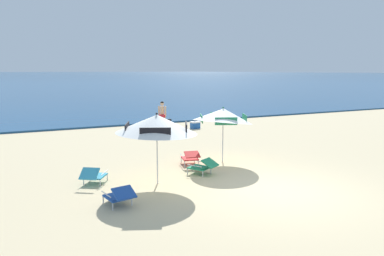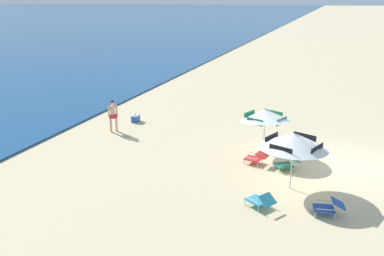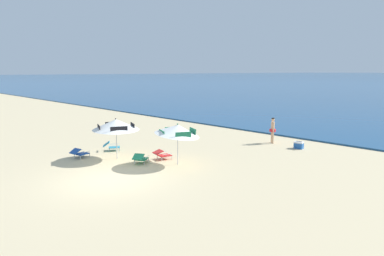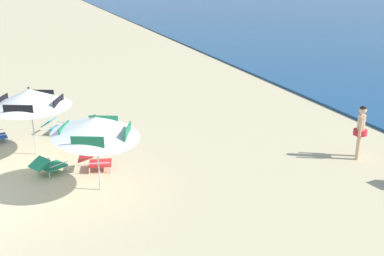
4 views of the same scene
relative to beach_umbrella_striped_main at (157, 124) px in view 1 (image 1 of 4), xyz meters
name	(u,v)px [view 1 (image 1 of 4)]	position (x,y,z in m)	size (l,w,h in m)	color
ground_plane	(279,191)	(2.75, -2.03, -1.74)	(800.00, 800.00, 0.00)	#CCB78C
ocean_water	(26,73)	(2.75, 411.15, -1.69)	(800.00, 800.00, 0.10)	navy
beach_umbrella_striped_main	(157,124)	(0.00, 0.00, 0.00)	(2.70, 2.68, 2.06)	silver
beach_umbrella_striped_second	(223,115)	(2.98, 1.43, -0.07)	(2.92, 2.90, 2.05)	silver
lounge_chair_under_umbrella	(93,175)	(-1.68, 0.72, -1.47)	(0.92, 1.03, 0.53)	teal
lounge_chair_beside_umbrella	(191,157)	(1.75, 1.50, -1.46)	(0.70, 0.96, 0.50)	red
lounge_chair_facing_sea	(120,195)	(-1.43, -1.29, -1.47)	(0.69, 0.97, 0.52)	#1E4799
lounge_chair_spare_folded	(203,166)	(1.61, 0.27, -1.47)	(0.91, 1.02, 0.52)	#1E7F56
person_standing_near_shore	(162,114)	(3.46, 8.81, -0.83)	(0.39, 0.39, 1.58)	#D8A87F
cooler_box	(195,125)	(5.34, 8.59, -1.54)	(0.54, 0.41, 0.43)	#1E56A8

